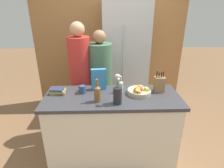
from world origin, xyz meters
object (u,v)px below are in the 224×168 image
book_stack (58,91)px  bottle_oil (121,86)px  refrigerator (125,60)px  person_at_sink (80,75)px  cereal_box (99,79)px  bottle_vinegar (97,93)px  person_in_blue (100,78)px  knife_block (159,84)px  fruit_bowl (139,91)px  flower_vase (118,94)px  coffee_mug (82,89)px

book_stack → bottle_oil: (0.77, 0.01, 0.05)m
refrigerator → person_at_sink: bearing=-136.7°
cereal_box → book_stack: cereal_box is taller
bottle_vinegar → person_at_sink: size_ratio=0.16×
person_in_blue → knife_block: bearing=-60.4°
refrigerator → fruit_bowl: 1.21m
fruit_bowl → book_stack: bearing=177.2°
fruit_bowl → knife_block: (0.26, 0.07, 0.06)m
knife_block → bottle_vinegar: size_ratio=1.01×
person_in_blue → person_at_sink: bearing=165.5°
fruit_bowl → bottle_vinegar: bottle_vinegar is taller
fruit_bowl → book_stack: (-0.99, 0.05, -0.01)m
bottle_oil → bottle_vinegar: bottle_vinegar is taller
cereal_box → person_in_blue: size_ratio=0.17×
cereal_box → bottle_vinegar: size_ratio=1.01×
flower_vase → coffee_mug: size_ratio=3.49×
bottle_vinegar → person_in_blue: (0.01, 0.77, -0.12)m
fruit_bowl → person_at_sink: person_at_sink is taller
fruit_bowl → bottle_oil: bottle_oil is taller
cereal_box → book_stack: size_ratio=1.47×
bottle_oil → person_at_sink: person_at_sink is taller
knife_block → bottle_vinegar: 0.79m
fruit_bowl → flower_vase: flower_vase is taller
knife_block → person_in_blue: 0.92m
refrigerator → bottle_vinegar: refrigerator is taller
cereal_box → bottle_oil: cereal_box is taller
knife_block → coffee_mug: bearing=-178.8°
book_stack → knife_block: bearing=1.0°
bottle_oil → person_at_sink: size_ratio=0.12×
cereal_box → coffee_mug: cereal_box is taller
fruit_bowl → cereal_box: cereal_box is taller
cereal_box → person_at_sink: size_ratio=0.16×
refrigerator → knife_block: (0.32, -1.14, 0.02)m
book_stack → cereal_box: bearing=12.8°
flower_vase → knife_block: bearing=29.2°
flower_vase → coffee_mug: flower_vase is taller
fruit_bowl → refrigerator: bearing=92.9°
flower_vase → cereal_box: size_ratio=1.28×
person_in_blue → cereal_box: bearing=-116.0°
knife_block → bottle_vinegar: knife_block is taller
flower_vase → person_in_blue: 0.86m
cereal_box → refrigerator: bearing=67.6°
knife_block → cereal_box: (-0.75, 0.09, 0.04)m
bottle_vinegar → person_in_blue: person_in_blue is taller
person_at_sink → book_stack: bearing=-114.6°
person_at_sink → bottle_oil: bearing=-41.8°
book_stack → flower_vase: bearing=-21.2°
knife_block → cereal_box: 0.76m
person_at_sink → knife_block: bearing=-25.1°
flower_vase → person_at_sink: 0.91m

